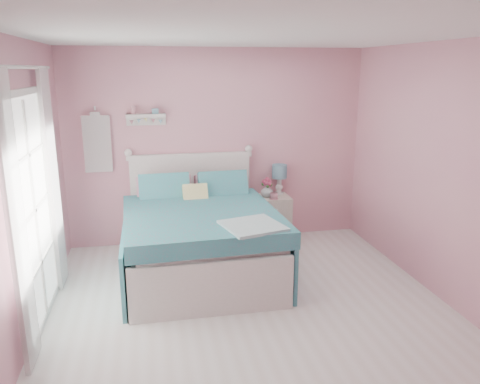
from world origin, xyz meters
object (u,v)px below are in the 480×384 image
object	(u,v)px
nightstand	(273,218)
vase	(267,191)
bed	(200,238)
table_lamp	(279,174)
teacup	(274,196)

from	to	relation	value
nightstand	vase	bearing A→B (deg)	-175.35
vase	bed	bearing A→B (deg)	-140.87
vase	table_lamp	bearing A→B (deg)	31.81
bed	vase	world-z (taller)	bed
table_lamp	teacup	world-z (taller)	table_lamp
table_lamp	vase	bearing A→B (deg)	-148.19
bed	nightstand	xyz separation A→B (m)	(1.10, 0.83, -0.09)
table_lamp	bed	bearing A→B (deg)	-142.02
teacup	bed	bearing A→B (deg)	-147.05
table_lamp	teacup	distance (m)	0.38
table_lamp	teacup	size ratio (longest dim) A/B	3.80
nightstand	table_lamp	xyz separation A→B (m)	(0.12, 0.12, 0.60)
nightstand	teacup	xyz separation A→B (m)	(-0.03, -0.13, 0.36)
nightstand	vase	size ratio (longest dim) A/B	3.69
bed	vase	xyz separation A→B (m)	(1.01, 0.82, 0.31)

